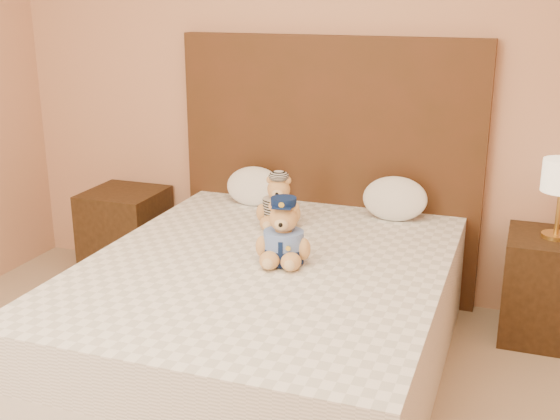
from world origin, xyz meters
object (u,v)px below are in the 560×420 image
object	(u,v)px
bed	(266,316)
nightstand_right	(549,288)
nightstand_left	(126,233)
teddy_prisoner	(279,201)
teddy_police	(284,231)
pillow_right	(395,197)
pillow_left	(253,184)

from	to	relation	value
bed	nightstand_right	bearing A→B (deg)	32.62
nightstand_left	nightstand_right	size ratio (longest dim) A/B	1.00
teddy_prisoner	nightstand_right	bearing A→B (deg)	0.20
nightstand_right	teddy_police	world-z (taller)	teddy_police
bed	nightstand_right	size ratio (longest dim) A/B	3.64
nightstand_left	teddy_prisoner	distance (m)	1.24
nightstand_left	teddy_police	bearing A→B (deg)	-30.57
pillow_right	nightstand_left	bearing A→B (deg)	-178.98
pillow_left	teddy_police	bearing A→B (deg)	-59.88
bed	teddy_prisoner	xyz separation A→B (m)	(-0.12, 0.50, 0.41)
nightstand_right	pillow_right	xyz separation A→B (m)	(-0.82, 0.03, 0.40)
nightstand_left	pillow_right	xyz separation A→B (m)	(1.68, 0.03, 0.40)
bed	pillow_left	bearing A→B (deg)	115.36
nightstand_right	pillow_left	xyz separation A→B (m)	(-1.64, 0.03, 0.39)
bed	teddy_prisoner	world-z (taller)	teddy_prisoner
teddy_prisoner	pillow_right	bearing A→B (deg)	18.81
teddy_prisoner	pillow_left	xyz separation A→B (m)	(-0.27, 0.33, -0.02)
bed	pillow_right	bearing A→B (deg)	62.76
teddy_prisoner	pillow_left	size ratio (longest dim) A/B	0.84
teddy_police	teddy_prisoner	bearing A→B (deg)	102.88
teddy_prisoner	pillow_right	distance (m)	0.64
bed	pillow_right	world-z (taller)	pillow_right
nightstand_right	teddy_prisoner	size ratio (longest dim) A/B	2.00
teddy_police	pillow_left	size ratio (longest dim) A/B	0.93
teddy_prisoner	pillow_right	size ratio (longest dim) A/B	0.79
teddy_police	nightstand_left	bearing A→B (deg)	140.04
teddy_police	pillow_left	xyz separation A→B (m)	(-0.47, 0.82, -0.04)
nightstand_right	pillow_left	size ratio (longest dim) A/B	1.67
pillow_right	teddy_prisoner	bearing A→B (deg)	-149.16
teddy_police	pillow_right	size ratio (longest dim) A/B	0.87
nightstand_right	teddy_police	bearing A→B (deg)	-146.13
bed	teddy_police	size ratio (longest dim) A/B	6.55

